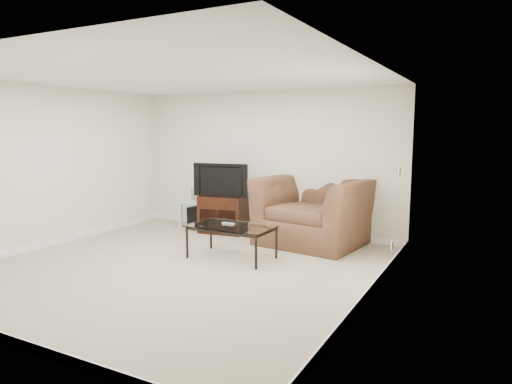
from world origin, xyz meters
The scene contains 18 objects.
floor centered at (0.00, 0.00, 0.00)m, with size 5.00×5.00×0.00m, color tan.
ceiling centered at (0.00, 0.00, 2.50)m, with size 5.00×5.00×0.00m, color white.
wall_back centered at (0.00, 2.50, 1.25)m, with size 5.00×0.02×2.50m, color silver.
wall_left centered at (-2.50, 0.00, 1.25)m, with size 0.02×5.00×2.50m, color silver.
wall_right centered at (2.50, 0.00, 1.25)m, with size 0.02×5.00×2.50m, color silver.
plate_back centered at (-1.40, 2.49, 1.25)m, with size 0.12×0.02×0.12m, color white.
plate_right_switch centered at (2.49, 1.60, 1.25)m, with size 0.02×0.09×0.13m, color white.
plate_right_outlet centered at (2.49, 1.30, 0.30)m, with size 0.02×0.08×0.12m, color white.
tv_stand centered at (-0.60, 2.05, 0.33)m, with size 0.79×0.55×0.66m, color black, non-canonical shape.
dvd_player centered at (-0.59, 2.01, 0.55)m, with size 0.45×0.31×0.06m, color black.
television centered at (-0.60, 2.02, 0.95)m, with size 0.94×0.19×0.58m, color black.
side_table centered at (-1.32, 2.28, 0.25)m, with size 0.52×0.52×0.50m, color #AAC1D3, non-canonical shape.
subwoofer centered at (-1.28, 2.30, 0.18)m, with size 0.36×0.36×0.36m, color black.
game_console centered at (-1.44, 2.27, 0.61)m, with size 0.05×0.17×0.23m, color white.
game_case centered at (-1.26, 2.25, 0.60)m, with size 0.05×0.15×0.20m, color #CC4C4C.
recliner centered at (1.10, 2.05, 0.71)m, with size 1.63×1.06×1.42m, color brown.
coffee_table centered at (0.38, 0.68, 0.24)m, with size 1.21×0.68×0.47m, color black, non-canonical shape.
remote centered at (0.29, 0.75, 0.49)m, with size 0.19×0.05×0.02m, color #B2B2B7.
Camera 1 is at (3.65, -4.74, 1.82)m, focal length 32.00 mm.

